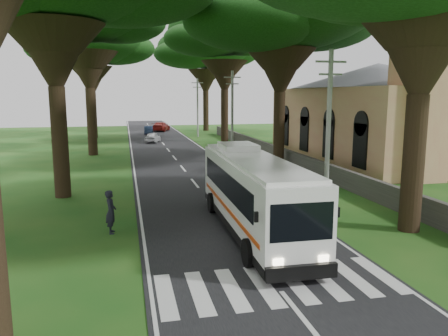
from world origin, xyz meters
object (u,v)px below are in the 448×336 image
at_px(distant_car_b, 149,130).
at_px(church, 377,105).
at_px(pedestrian, 111,212).
at_px(pole_mid, 232,112).
at_px(pole_far, 198,107).
at_px(distant_car_c, 161,126).
at_px(coach_bus, 253,192).
at_px(distant_car_a, 153,137).
at_px(pole_near, 328,128).

bearing_deg(distant_car_b, church, -54.74).
distance_m(church, pedestrian, 28.89).
distance_m(pole_mid, pole_far, 20.00).
bearing_deg(distant_car_c, pole_far, 130.64).
bearing_deg(coach_bus, church, 48.02).
relative_size(pole_mid, distant_car_a, 2.23).
xyz_separation_m(pole_far, distant_car_b, (-6.47, 5.49, -3.56)).
xyz_separation_m(church, pole_near, (-12.36, -15.55, -0.73)).
height_order(distant_car_b, distant_car_c, distant_car_c).
bearing_deg(distant_car_a, coach_bus, 108.53).
relative_size(pole_near, distant_car_b, 2.25).
bearing_deg(pole_near, pole_mid, 90.00).
relative_size(coach_bus, distant_car_a, 3.08).
xyz_separation_m(pole_far, coach_bus, (-4.70, -42.72, -2.43)).
xyz_separation_m(pole_mid, coach_bus, (-4.70, -22.72, -2.43)).
bearing_deg(pole_near, distant_car_b, 98.10).
relative_size(pole_far, pedestrian, 4.29).
bearing_deg(distant_car_a, distant_car_b, -75.07).
bearing_deg(pedestrian, distant_car_a, -8.14).
bearing_deg(pole_mid, pedestrian, -116.19).
xyz_separation_m(coach_bus, distant_car_b, (-1.77, 48.21, -1.13)).
relative_size(pole_far, distant_car_c, 1.60).
xyz_separation_m(pole_far, pedestrian, (-10.59, -41.54, -3.25)).
bearing_deg(distant_car_b, pedestrian, -91.91).
xyz_separation_m(pole_near, distant_car_a, (-6.60, 33.89, -3.54)).
distance_m(pole_near, pole_far, 40.00).
relative_size(pole_mid, pedestrian, 4.29).
distance_m(distant_car_a, distant_car_b, 11.60).
bearing_deg(pole_mid, church, -19.81).
bearing_deg(pole_far, coach_bus, -96.28).
height_order(pole_mid, coach_bus, pole_mid).
xyz_separation_m(church, distant_car_b, (-18.84, 29.95, -4.29)).
height_order(pole_mid, pedestrian, pole_mid).
distance_m(coach_bus, distant_car_a, 36.67).
xyz_separation_m(church, coach_bus, (-17.06, -18.26, -3.16)).
height_order(distant_car_b, pedestrian, pedestrian).
distance_m(church, distant_car_a, 26.73).
relative_size(distant_car_c, pedestrian, 2.68).
xyz_separation_m(coach_bus, distant_car_a, (-1.90, 36.61, -1.10)).
height_order(church, pole_mid, church).
xyz_separation_m(pole_near, distant_car_b, (-6.47, 45.49, -3.56)).
distance_m(distant_car_a, pedestrian, 35.65).
bearing_deg(pole_far, distant_car_a, -137.21).
relative_size(distant_car_b, pedestrian, 1.91).
bearing_deg(pole_mid, pole_near, -90.00).
bearing_deg(pole_near, distant_car_c, 94.81).
relative_size(distant_car_a, pedestrian, 1.93).
distance_m(coach_bus, pedestrian, 6.06).
distance_m(pole_mid, distant_car_a, 15.78).
bearing_deg(coach_bus, distant_car_c, 90.58).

